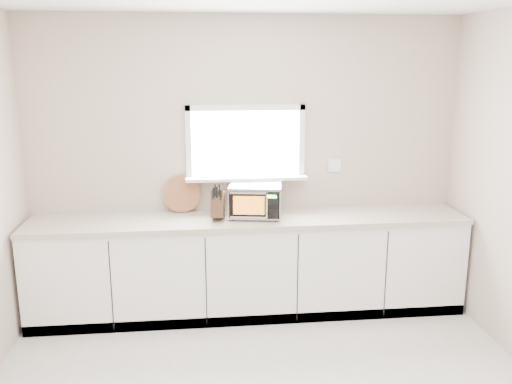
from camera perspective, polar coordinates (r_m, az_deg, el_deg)
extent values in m
cube|color=#BAA694|center=(5.07, -1.11, 2.98)|extent=(4.00, 0.02, 2.70)
cube|color=white|center=(5.03, -1.10, 5.19)|extent=(1.00, 0.02, 0.60)
cube|color=white|center=(5.02, -1.02, 1.47)|extent=(1.12, 0.16, 0.03)
cube|color=white|center=(4.98, -1.11, 8.87)|extent=(1.10, 0.04, 0.05)
cube|color=white|center=(5.07, -1.07, 1.53)|extent=(1.10, 0.04, 0.05)
cube|color=white|center=(4.99, -7.12, 5.03)|extent=(0.05, 0.04, 0.70)
cube|color=white|center=(5.09, 4.84, 5.24)|extent=(0.05, 0.04, 0.70)
cube|color=white|center=(5.21, 8.26, 2.79)|extent=(0.12, 0.01, 0.12)
cube|color=white|center=(5.04, -0.75, -7.89)|extent=(3.92, 0.60, 0.88)
cube|color=#BEAF9D|center=(4.88, -0.76, -2.89)|extent=(3.92, 0.64, 0.04)
cylinder|color=black|center=(4.78, -2.47, -2.91)|extent=(0.02, 0.02, 0.01)
cylinder|color=black|center=(5.04, -2.15, -2.04)|extent=(0.02, 0.02, 0.01)
cylinder|color=black|center=(4.75, 2.15, -2.99)|extent=(0.02, 0.02, 0.01)
cylinder|color=black|center=(5.02, 2.23, -2.11)|extent=(0.02, 0.02, 0.01)
cube|color=#A9ACB1|center=(4.86, -0.06, -0.87)|extent=(0.51, 0.42, 0.27)
cube|color=black|center=(4.68, -0.20, -1.41)|extent=(0.43, 0.09, 0.24)
cube|color=orange|center=(4.68, -0.76, -1.42)|extent=(0.27, 0.05, 0.16)
cylinder|color=silver|center=(4.65, 1.13, -1.51)|extent=(0.02, 0.02, 0.21)
cube|color=black|center=(4.67, 1.70, -1.45)|extent=(0.11, 0.02, 0.24)
cube|color=#19FF33|center=(4.65, 1.71, -0.49)|extent=(0.08, 0.02, 0.03)
cube|color=silver|center=(4.82, -0.06, 0.75)|extent=(0.51, 0.42, 0.01)
cube|color=#4E2F1B|center=(4.78, -4.02, -1.31)|extent=(0.14, 0.24, 0.28)
cube|color=black|center=(4.70, -4.52, -0.15)|extent=(0.02, 0.05, 0.10)
cube|color=black|center=(4.70, -4.13, -0.03)|extent=(0.02, 0.05, 0.10)
cube|color=black|center=(4.70, -3.73, -0.29)|extent=(0.02, 0.05, 0.10)
cube|color=black|center=(4.69, -4.33, 0.23)|extent=(0.02, 0.05, 0.10)
cube|color=black|center=(4.69, -3.87, 0.23)|extent=(0.02, 0.05, 0.10)
cylinder|color=olive|center=(5.05, -7.81, -0.20)|extent=(0.34, 0.08, 0.34)
cylinder|color=#A9ACB1|center=(5.05, 1.19, -0.94)|extent=(0.16, 0.16, 0.19)
cylinder|color=black|center=(5.02, 1.19, 0.38)|extent=(0.15, 0.15, 0.05)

